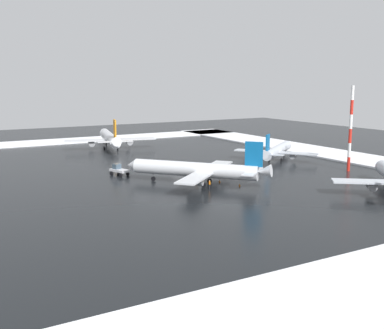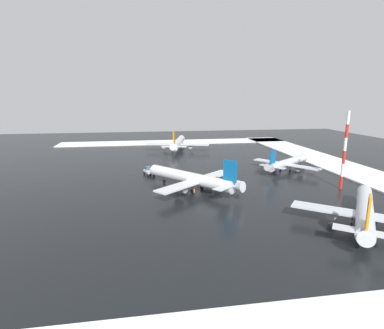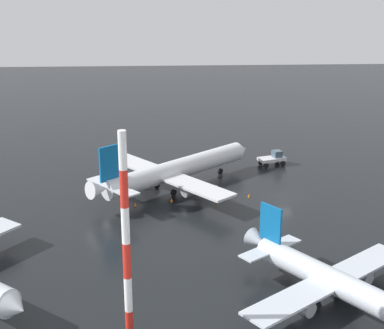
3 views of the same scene
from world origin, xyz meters
TOP-DOWN VIEW (x-y plane):
  - ground_plane at (0.00, 0.00)m, footprint 240.00×240.00m
  - airplane_foreground_jet at (-15.97, 3.96)m, footprint 25.72×23.70m
  - airplane_far_rear at (-0.29, -29.73)m, footprint 19.74×22.64m
  - pushback_tug at (1.05, 14.43)m, footprint 5.05×3.52m
  - ground_crew_by_nose_gear at (-9.88, 0.71)m, footprint 0.36×0.36m
  - ground_crew_mid_apron at (-20.52, 3.98)m, footprint 0.36×0.36m
  - antenna_mast at (-20.83, -34.16)m, footprint 0.70×0.70m
  - traffic_cone_near_nose at (-16.49, -1.00)m, footprint 0.36×0.36m
  - traffic_cone_mid_line at (-21.67, -2.42)m, footprint 0.36×0.36m
  - traffic_cone_wingtip_side at (-5.12, 0.13)m, footprint 0.36×0.36m

SIDE VIEW (x-z plane):
  - ground_plane at x=0.00m, z-range 0.00..0.00m
  - traffic_cone_near_nose at x=-16.49m, z-range 0.00..0.55m
  - traffic_cone_mid_line at x=-21.67m, z-range 0.00..0.55m
  - traffic_cone_wingtip_side at x=-5.12m, z-range 0.00..0.55m
  - ground_crew_by_nose_gear at x=-9.88m, z-range 0.12..1.83m
  - ground_crew_mid_apron at x=-20.52m, z-range 0.12..1.83m
  - pushback_tug at x=1.05m, z-range 0.03..2.53m
  - airplane_far_rear at x=-0.29m, z-range -1.34..6.54m
  - airplane_foreground_jet at x=-15.97m, z-range -1.57..7.71m
  - antenna_mast at x=-20.83m, z-range 0.00..19.83m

